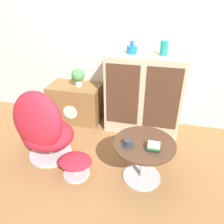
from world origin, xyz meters
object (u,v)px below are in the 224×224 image
at_px(sideboard, 144,94).
at_px(ottoman, 75,163).
at_px(vase_inner_left, 164,48).
at_px(potted_plant, 78,76).
at_px(coffee_table, 143,155).
at_px(vase_leftmost, 132,49).
at_px(tv_console, 76,103).
at_px(egg_chair, 43,128).
at_px(book_stack, 153,147).
at_px(teacup, 128,143).

bearing_deg(sideboard, ottoman, -117.08).
xyz_separation_m(vase_inner_left, potted_plant, (-1.14, 0.00, -0.45)).
distance_m(coffee_table, vase_leftmost, 1.33).
height_order(tv_console, vase_leftmost, vase_leftmost).
bearing_deg(egg_chair, ottoman, -22.49).
distance_m(ottoman, book_stack, 0.86).
distance_m(tv_console, egg_chair, 0.95).
bearing_deg(egg_chair, teacup, -7.55).
height_order(ottoman, coffee_table, coffee_table).
xyz_separation_m(tv_console, teacup, (0.98, -1.07, 0.21)).
bearing_deg(book_stack, ottoman, -176.45).
xyz_separation_m(ottoman, teacup, (0.55, 0.05, 0.33)).
distance_m(sideboard, egg_chair, 1.38).
height_order(egg_chair, coffee_table, egg_chair).
bearing_deg(vase_inner_left, tv_console, 179.92).
xyz_separation_m(sideboard, potted_plant, (-0.94, 0.01, 0.17)).
bearing_deg(coffee_table, sideboard, 97.29).
height_order(coffee_table, vase_leftmost, vase_leftmost).
xyz_separation_m(tv_console, coffee_table, (1.14, -1.00, 0.02)).
height_order(ottoman, teacup, teacup).
bearing_deg(ottoman, potted_plant, 108.25).
height_order(teacup, book_stack, same).
bearing_deg(book_stack, potted_plant, 137.15).
relative_size(teacup, book_stack, 1.10).
bearing_deg(teacup, tv_console, 132.55).
relative_size(coffee_table, book_stack, 5.09).
bearing_deg(potted_plant, coffee_table, -42.99).
bearing_deg(tv_console, sideboard, -0.31).
bearing_deg(vase_leftmost, coffee_table, -72.28).
relative_size(egg_chair, potted_plant, 3.51).
relative_size(tv_console, ottoman, 2.08).
relative_size(tv_console, potted_plant, 2.95).
bearing_deg(ottoman, tv_console, 111.28).
distance_m(vase_leftmost, book_stack, 1.31).
relative_size(coffee_table, teacup, 4.63).
height_order(vase_leftmost, teacup, vase_leftmost).
relative_size(tv_console, vase_inner_left, 4.28).
bearing_deg(vase_inner_left, coffee_table, -94.16).
relative_size(coffee_table, potted_plant, 2.43).
distance_m(sideboard, coffee_table, 1.03).
height_order(sideboard, potted_plant, sideboard).
xyz_separation_m(tv_console, vase_leftmost, (0.82, -0.00, 0.85)).
bearing_deg(vase_inner_left, vase_leftmost, -180.00).
xyz_separation_m(sideboard, tv_console, (-1.01, 0.01, -0.26)).
bearing_deg(potted_plant, tv_console, -179.55).
bearing_deg(vase_leftmost, book_stack, -69.19).
distance_m(vase_inner_left, book_stack, 1.26).
distance_m(coffee_table, vase_inner_left, 1.31).
xyz_separation_m(egg_chair, vase_inner_left, (1.21, 0.94, 0.74)).
height_order(tv_console, vase_inner_left, vase_inner_left).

